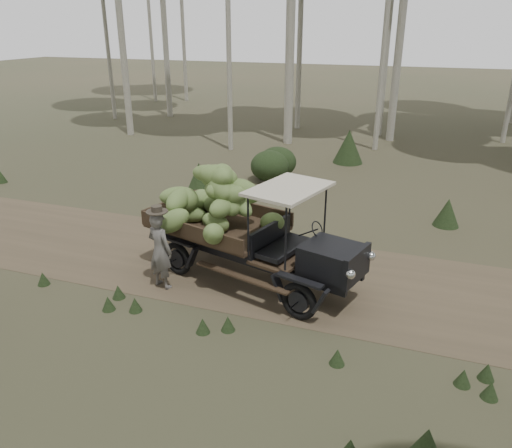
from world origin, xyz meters
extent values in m
plane|color=#473D2B|center=(0.00, 0.00, 0.00)|extent=(120.00, 120.00, 0.00)
cube|color=brown|center=(0.00, 0.00, 0.00)|extent=(70.00, 4.00, 0.01)
cube|color=black|center=(0.40, -0.96, 1.03)|extent=(1.26, 1.22, 0.57)
cube|color=black|center=(0.94, -1.12, 1.03)|extent=(0.38, 1.02, 0.64)
cube|color=black|center=(-0.99, -0.57, 1.14)|extent=(0.47, 1.41, 0.57)
cube|color=#38281C|center=(-2.38, -0.17, 1.03)|extent=(3.29, 2.57, 0.08)
cube|color=#38281C|center=(-2.13, 0.72, 1.22)|extent=(2.80, 0.85, 0.33)
cube|color=#38281C|center=(-2.64, -1.07, 1.22)|extent=(2.80, 0.85, 0.33)
cube|color=#38281C|center=(-3.77, 0.22, 1.22)|extent=(0.57, 1.80, 0.33)
cube|color=beige|center=(-0.57, -0.69, 2.29)|extent=(1.62, 2.01, 0.06)
cube|color=black|center=(-1.24, -0.09, 0.64)|extent=(4.59, 1.39, 0.19)
cube|color=black|center=(-1.45, -0.85, 0.64)|extent=(4.59, 1.39, 0.19)
torus|color=black|center=(0.42, -0.11, 0.39)|extent=(0.79, 0.35, 0.78)
torus|color=black|center=(-0.03, -1.70, 0.39)|extent=(0.79, 0.35, 0.78)
torus|color=black|center=(-2.66, 0.76, 0.39)|extent=(0.79, 0.35, 0.78)
torus|color=black|center=(-3.11, -0.83, 0.39)|extent=(0.79, 0.35, 0.78)
sphere|color=beige|center=(1.15, -0.69, 1.08)|extent=(0.19, 0.19, 0.19)
sphere|color=beige|center=(0.89, -1.59, 1.08)|extent=(0.19, 0.19, 0.19)
ellipsoid|color=olive|center=(-2.62, 0.54, 1.31)|extent=(0.98, 0.84, 0.58)
ellipsoid|color=olive|center=(-3.38, -0.13, 1.63)|extent=(0.96, 0.85, 0.45)
ellipsoid|color=olive|center=(-1.80, -0.01, 1.89)|extent=(0.97, 0.61, 0.75)
ellipsoid|color=olive|center=(-2.26, -0.18, 2.19)|extent=(0.97, 1.05, 0.73)
ellipsoid|color=olive|center=(-2.91, 0.80, 1.28)|extent=(0.60, 0.91, 0.54)
ellipsoid|color=olive|center=(-1.92, 0.01, 1.65)|extent=(0.91, 1.07, 0.73)
ellipsoid|color=olive|center=(-2.23, -0.31, 2.00)|extent=(1.02, 0.92, 0.67)
ellipsoid|color=olive|center=(-2.62, -0.14, 2.25)|extent=(0.76, 0.46, 0.41)
ellipsoid|color=olive|center=(-3.13, 0.53, 1.29)|extent=(0.49, 0.73, 0.49)
ellipsoid|color=olive|center=(-1.84, -0.16, 1.64)|extent=(0.97, 0.76, 0.69)
ellipsoid|color=olive|center=(-1.96, -0.33, 1.89)|extent=(0.77, 0.47, 0.50)
ellipsoid|color=olive|center=(-2.34, -0.14, 2.21)|extent=(1.04, 0.78, 0.65)
ellipsoid|color=olive|center=(-3.07, -0.20, 1.24)|extent=(0.86, 0.52, 0.38)
ellipsoid|color=olive|center=(-3.17, -0.50, 1.66)|extent=(0.51, 0.93, 0.56)
ellipsoid|color=olive|center=(-2.28, -0.28, 1.93)|extent=(0.66, 0.83, 0.52)
ellipsoid|color=olive|center=(-2.52, -0.06, 2.15)|extent=(0.96, 0.76, 0.73)
ellipsoid|color=olive|center=(-2.24, -0.58, 1.30)|extent=(0.80, 0.57, 0.61)
ellipsoid|color=olive|center=(-1.97, -0.24, 1.66)|extent=(0.67, 0.91, 0.68)
ellipsoid|color=olive|center=(-2.34, 0.04, 2.01)|extent=(1.03, 0.95, 0.60)
ellipsoid|color=olive|center=(-2.38, -0.04, 2.24)|extent=(0.83, 0.57, 0.41)
ellipsoid|color=olive|center=(-1.12, -0.05, 1.25)|extent=(0.97, 0.95, 0.70)
ellipsoid|color=olive|center=(-3.13, -0.28, 1.58)|extent=(0.90, 0.87, 0.65)
ellipsoid|color=olive|center=(-1.99, -0.30, 1.89)|extent=(0.93, 0.75, 0.63)
ellipsoid|color=olive|center=(-2.26, -0.10, 2.23)|extent=(0.81, 0.98, 0.53)
ellipsoid|color=olive|center=(-3.20, 0.71, 1.29)|extent=(0.78, 1.03, 0.70)
ellipsoid|color=olive|center=(-2.10, -0.54, 1.65)|extent=(0.64, 0.81, 0.50)
ellipsoid|color=olive|center=(-2.42, -0.04, 1.90)|extent=(0.57, 0.85, 0.63)
ellipsoid|color=olive|center=(-3.05, -1.00, 1.38)|extent=(1.00, 0.78, 0.78)
ellipsoid|color=olive|center=(-1.96, -1.31, 1.36)|extent=(0.69, 0.94, 0.72)
imported|color=#5B5753|center=(-3.16, -1.45, 0.86)|extent=(0.72, 0.58, 1.72)
cylinder|color=#362F26|center=(-3.16, -1.45, 1.74)|extent=(0.57, 0.57, 0.02)
cylinder|color=#362F26|center=(-3.16, -1.45, 1.80)|extent=(0.29, 0.29, 0.14)
ellipsoid|color=#233319|center=(-3.28, 7.29, 0.57)|extent=(1.40, 1.40, 1.12)
cone|color=#233319|center=(2.65, 4.34, 0.40)|extent=(0.72, 0.72, 0.80)
cone|color=#233319|center=(-5.01, 4.30, 0.57)|extent=(1.03, 1.03, 1.14)
cone|color=#233319|center=(-4.85, 5.65, 0.25)|extent=(0.45, 0.45, 0.50)
cone|color=#233319|center=(-12.38, 3.28, 0.22)|extent=(0.39, 0.39, 0.43)
ellipsoid|color=#233319|center=(-3.39, 6.71, 0.56)|extent=(1.38, 1.38, 1.10)
cone|color=#233319|center=(-1.17, 10.21, 0.67)|extent=(1.21, 1.21, 1.35)
cone|color=#233319|center=(-5.66, -2.27, 0.15)|extent=(0.27, 0.27, 0.30)
cone|color=#233319|center=(3.32, -2.84, 0.15)|extent=(0.27, 0.27, 0.30)
cone|color=#233319|center=(-2.43, 2.30, 0.15)|extent=(0.27, 0.27, 0.30)
cone|color=#233319|center=(-3.17, -2.52, 0.15)|extent=(0.27, 0.27, 0.30)
cone|color=#233319|center=(-3.78, -2.20, 0.15)|extent=(0.27, 0.27, 0.30)
cone|color=#233319|center=(-1.17, -2.52, 0.15)|extent=(0.27, 0.27, 0.30)
cone|color=#233319|center=(-2.41, 2.87, 0.15)|extent=(0.27, 0.27, 0.30)
cone|color=#233319|center=(-1.58, -2.74, 0.15)|extent=(0.27, 0.27, 0.30)
cone|color=#233319|center=(3.29, -2.39, 0.15)|extent=(0.27, 0.27, 0.30)
cone|color=#233319|center=(-3.70, -2.67, 0.15)|extent=(0.27, 0.27, 0.30)
cone|color=#233319|center=(2.93, -2.67, 0.15)|extent=(0.27, 0.27, 0.30)
cone|color=#233319|center=(-3.51, 2.76, 0.15)|extent=(0.27, 0.27, 0.30)
cone|color=#233319|center=(0.95, -2.82, 0.15)|extent=(0.27, 0.27, 0.30)
camera|label=1|loc=(1.99, -9.79, 5.37)|focal=35.00mm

